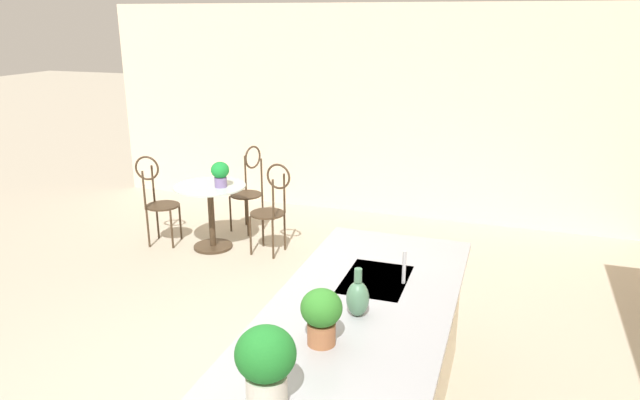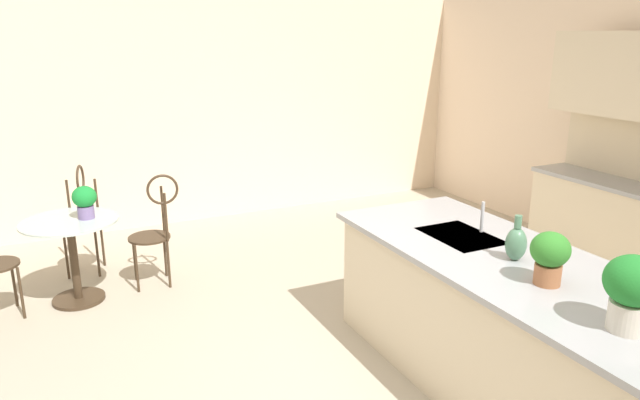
# 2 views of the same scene
# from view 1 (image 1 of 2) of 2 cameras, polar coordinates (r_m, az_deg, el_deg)

# --- Properties ---
(ground_plane) EXTENTS (40.00, 40.00, 0.00)m
(ground_plane) POSITION_cam_1_polar(r_m,az_deg,el_deg) (4.35, -7.31, -18.47)
(ground_plane) COLOR #B2A893
(wall_left_window) EXTENTS (0.12, 7.80, 2.70)m
(wall_left_window) POSITION_cam_1_polar(r_m,az_deg,el_deg) (7.66, 6.35, 8.43)
(wall_left_window) COLOR beige
(wall_left_window) RESTS_ON ground
(kitchen_island) EXTENTS (2.80, 1.06, 0.92)m
(kitchen_island) POSITION_cam_1_polar(r_m,az_deg,el_deg) (3.60, 3.09, -17.83)
(kitchen_island) COLOR beige
(kitchen_island) RESTS_ON ground
(bistro_table) EXTENTS (0.80, 0.80, 0.74)m
(bistro_table) POSITION_cam_1_polar(r_m,az_deg,el_deg) (6.71, -10.55, -1.03)
(bistro_table) COLOR #3D2D1E
(bistro_table) RESTS_ON ground
(chair_near_window) EXTENTS (0.52, 0.47, 1.04)m
(chair_near_window) POSITION_cam_1_polar(r_m,az_deg,el_deg) (7.20, -6.94, 1.48)
(chair_near_window) COLOR #3D2D1E
(chair_near_window) RESTS_ON ground
(chair_by_island) EXTENTS (0.45, 0.51, 1.04)m
(chair_by_island) POSITION_cam_1_polar(r_m,az_deg,el_deg) (6.95, -15.56, 0.37)
(chair_by_island) COLOR #3D2D1E
(chair_by_island) RESTS_ON ground
(chair_toward_desk) EXTENTS (0.41, 0.50, 1.04)m
(chair_toward_desk) POSITION_cam_1_polar(r_m,az_deg,el_deg) (6.43, -4.74, -0.43)
(chair_toward_desk) COLOR #3D2D1E
(chair_toward_desk) RESTS_ON ground
(sink_faucet) EXTENTS (0.02, 0.02, 0.22)m
(sink_faucet) POSITION_cam_1_polar(r_m,az_deg,el_deg) (3.76, 8.18, -6.49)
(sink_faucet) COLOR #B2B5BA
(sink_faucet) RESTS_ON kitchen_island
(potted_plant_on_table) EXTENTS (0.20, 0.20, 0.28)m
(potted_plant_on_table) POSITION_cam_1_polar(r_m,az_deg,el_deg) (6.52, -9.69, 2.64)
(potted_plant_on_table) COLOR #7A669E
(potted_plant_on_table) RESTS_ON bistro_table
(potted_plant_counter_far) EXTENTS (0.27, 0.27, 0.38)m
(potted_plant_counter_far) POSITION_cam_1_polar(r_m,az_deg,el_deg) (2.60, -5.30, -15.41)
(potted_plant_counter_far) COLOR beige
(potted_plant_counter_far) RESTS_ON kitchen_island
(potted_plant_counter_near) EXTENTS (0.22, 0.22, 0.31)m
(potted_plant_counter_near) POSITION_cam_1_polar(r_m,az_deg,el_deg) (3.04, 0.14, -10.98)
(potted_plant_counter_near) COLOR #9E603D
(potted_plant_counter_near) RESTS_ON kitchen_island
(vase_on_counter) EXTENTS (0.13, 0.13, 0.29)m
(vase_on_counter) POSITION_cam_1_polar(r_m,az_deg,el_deg) (3.35, 3.69, -9.47)
(vase_on_counter) COLOR #4C7A5B
(vase_on_counter) RESTS_ON kitchen_island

